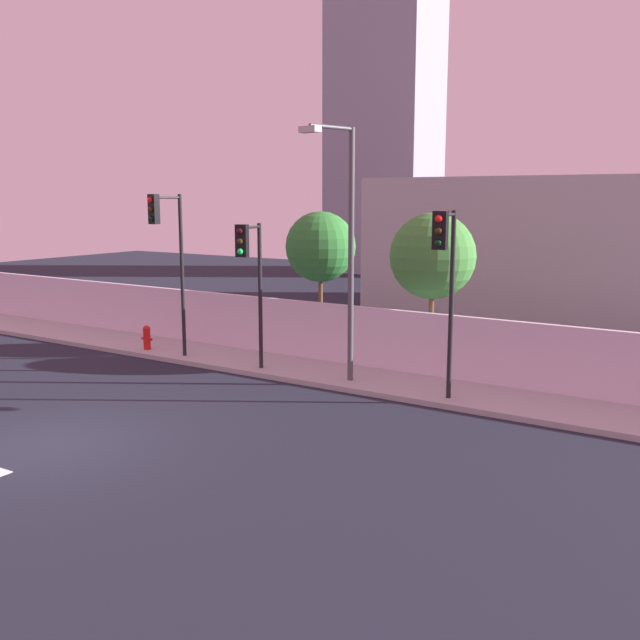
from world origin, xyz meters
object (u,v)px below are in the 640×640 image
object	(u,v)px
traffic_light_center	(250,265)
traffic_light_right	(445,265)
traffic_light_left	(168,241)
roadside_tree_leftmost	(321,247)
street_lamp_curbside	(346,236)
roadside_tree_midleft	(433,256)
fire_hydrant	(147,337)

from	to	relation	value
traffic_light_center	traffic_light_right	bearing A→B (deg)	0.72
traffic_light_left	roadside_tree_leftmost	distance (m)	5.00
traffic_light_right	street_lamp_curbside	world-z (taller)	street_lamp_curbside
traffic_light_left	roadside_tree_leftmost	world-z (taller)	traffic_light_left
traffic_light_left	roadside_tree_leftmost	size ratio (longest dim) A/B	1.08
traffic_light_left	roadside_tree_midleft	world-z (taller)	traffic_light_left
traffic_light_center	traffic_light_left	bearing A→B (deg)	178.41
roadside_tree_leftmost	roadside_tree_midleft	world-z (taller)	roadside_tree_midleft
traffic_light_left	roadside_tree_midleft	xyz separation A→B (m)	(7.16, 3.89, -0.43)
traffic_light_center	street_lamp_curbside	bearing A→B (deg)	11.86
traffic_light_left	fire_hydrant	size ratio (longest dim) A/B	6.33
traffic_light_right	street_lamp_curbside	size ratio (longest dim) A/B	0.69
fire_hydrant	traffic_light_center	bearing A→B (deg)	-7.19
roadside_tree_leftmost	roadside_tree_midleft	bearing A→B (deg)	0.00
street_lamp_curbside	roadside_tree_midleft	xyz separation A→B (m)	(1.05, 3.39, -0.74)
fire_hydrant	traffic_light_left	bearing A→B (deg)	-17.94
roadside_tree_leftmost	traffic_light_center	bearing A→B (deg)	-87.55
traffic_light_center	street_lamp_curbside	xyz separation A→B (m)	(2.81, 0.59, 0.88)
traffic_light_center	fire_hydrant	xyz separation A→B (m)	(-4.95, 0.62, -2.72)
traffic_light_center	roadside_tree_leftmost	distance (m)	3.99
traffic_light_center	roadside_tree_leftmost	size ratio (longest dim) A/B	0.91
traffic_light_right	fire_hydrant	xyz separation A→B (m)	(-10.86, 0.55, -3.01)
traffic_light_right	traffic_light_left	bearing A→B (deg)	179.90
fire_hydrant	roadside_tree_midleft	size ratio (longest dim) A/B	0.17
fire_hydrant	roadside_tree_midleft	bearing A→B (deg)	20.85
traffic_light_left	traffic_light_center	bearing A→B (deg)	-1.59
roadside_tree_leftmost	roadside_tree_midleft	xyz separation A→B (m)	(4.03, 0.00, -0.12)
street_lamp_curbside	fire_hydrant	world-z (taller)	street_lamp_curbside
street_lamp_curbside	roadside_tree_midleft	distance (m)	3.62
traffic_light_center	traffic_light_right	size ratio (longest dim) A/B	0.91
traffic_light_left	fire_hydrant	distance (m)	3.71
traffic_light_left	fire_hydrant	xyz separation A→B (m)	(-1.65, 0.53, -3.28)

